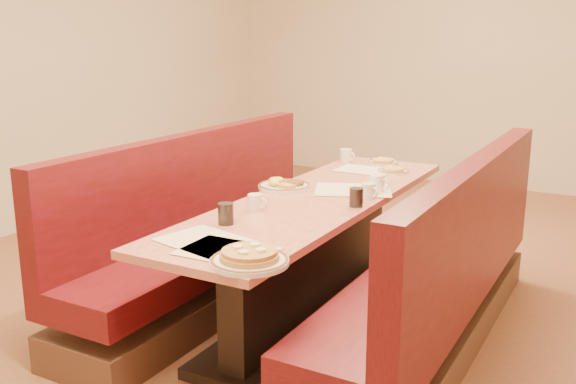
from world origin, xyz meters
The scene contains 18 objects.
ground centered at (0.00, 0.00, 0.00)m, with size 8.00×8.00×0.00m, color #9E6647.
diner_table centered at (0.00, 0.00, 0.37)m, with size 0.70×2.50×0.75m.
booth_left centered at (-0.73, 0.00, 0.36)m, with size 0.55×2.50×1.05m.
booth_right centered at (0.73, 0.00, 0.36)m, with size 0.55×2.50×1.05m.
placemat_near_left centered at (-0.06, -0.95, 0.75)m, with size 0.41×0.30×0.00m, color #F4EABF.
placemat_near_right centered at (0.09, -1.02, 0.75)m, with size 0.39×0.29×0.00m, color #F4EABF.
placemat_far_left centered at (-0.04, 0.82, 0.75)m, with size 0.36×0.27×0.00m, color #F4EABF.
placemat_far_right centered at (0.12, 0.25, 0.75)m, with size 0.44×0.33×0.00m, color #F4EABF.
pancake_plate centered at (0.26, -1.10, 0.77)m, with size 0.32×0.32×0.07m.
eggs_plate centered at (-0.27, 0.10, 0.77)m, with size 0.31×0.31×0.06m.
extra_plate_mid centered at (0.15, 0.85, 0.76)m, with size 0.21×0.21×0.04m.
extra_plate_far centered at (-0.01, 1.10, 0.77)m, with size 0.22×0.22×0.04m.
coffee_mug_a centered at (0.27, 0.13, 0.79)m, with size 0.11×0.08×0.08m.
coffee_mug_b centered at (-0.15, -0.39, 0.79)m, with size 0.11×0.08×0.08m.
coffee_mug_c centered at (0.25, 0.30, 0.80)m, with size 0.13×0.09×0.10m.
coffee_mug_d centered at (-0.27, 1.03, 0.80)m, with size 0.12×0.09×0.09m.
soda_tumbler_near centered at (-0.14, -0.68, 0.80)m, with size 0.08×0.08×0.11m.
soda_tumbler_mid centered at (0.28, -0.07, 0.80)m, with size 0.07×0.07×0.10m.
Camera 1 is at (1.58, -3.15, 1.65)m, focal length 40.00 mm.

